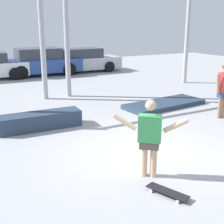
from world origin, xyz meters
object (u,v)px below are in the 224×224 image
Objects in this scene: parked_car_silver at (81,61)px; bystander at (223,87)px; manual_pad at (164,104)px; skateboarder at (150,136)px; skateboard at (167,192)px; parked_car_blue at (41,62)px; grind_box at (40,121)px.

parked_car_silver is 10.70m from bystander.
parked_car_silver is (0.66, 8.78, 0.59)m from manual_pad.
skateboarder reaches higher than skateboard.
manual_pad is at bearing -76.09° from parked_car_blue.
grind_box is 0.76× the size of manual_pad.
manual_pad is at bearing -80.07° from bystander.
skateboarder reaches higher than manual_pad.
manual_pad is 0.65× the size of parked_car_silver.
bystander is (0.03, -10.69, 0.30)m from parked_car_silver.
skateboard is 0.18× the size of parked_car_blue.
skateboard is at bearing -105.73° from parked_car_silver.
bystander is (5.20, -1.66, 0.74)m from grind_box.
skateboard is 0.27× the size of manual_pad.
parked_car_silver is at bearing 60.21° from grind_box.
bystander reaches higher than grind_box.
skateboarder is 0.33× the size of parked_car_silver.
parked_car_blue is 2.47m from parked_car_silver.
parked_car_blue is 10.97m from bystander.
parked_car_silver is (2.47, 0.01, -0.05)m from parked_car_blue.
grind_box is 9.43m from parked_car_blue.
skateboard is at bearing -58.67° from skateboarder.
skateboarder is at bearing 16.34° from bystander.
parked_car_silver is at bearing -99.80° from bystander.
parked_car_blue is at bearing 123.22° from skateboarder.
parked_car_blue is (1.81, 13.49, 0.66)m from skateboard.
skateboarder is 0.35× the size of parked_car_blue.
parked_car_blue reaches higher than skateboard.
parked_car_silver reaches higher than skateboard.
grind_box reaches higher than manual_pad.
skateboard is 14.18m from parked_car_silver.
bystander is (4.31, 2.81, 0.90)m from skateboard.
parked_car_silver reaches higher than grind_box.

